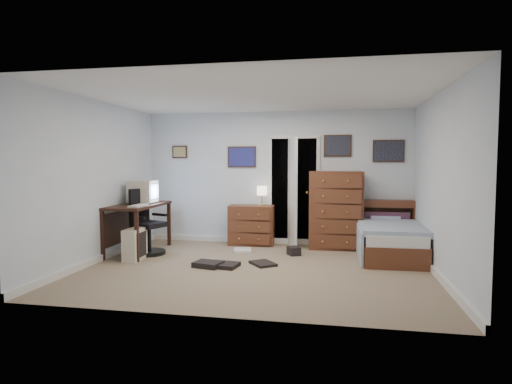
% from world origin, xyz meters
% --- Properties ---
extents(floor, '(5.00, 4.00, 0.02)m').
position_xyz_m(floor, '(0.00, 0.00, -0.01)').
color(floor, '#87745D').
rests_on(floor, ground).
extents(computer_desk, '(0.69, 1.45, 0.83)m').
position_xyz_m(computer_desk, '(-2.30, 0.75, 0.64)').
color(computer_desk, black).
rests_on(computer_desk, floor).
extents(crt_monitor, '(0.44, 0.41, 0.40)m').
position_xyz_m(crt_monitor, '(-2.18, 0.90, 1.04)').
color(crt_monitor, beige).
rests_on(crt_monitor, computer_desk).
extents(keyboard, '(0.17, 0.45, 0.03)m').
position_xyz_m(keyboard, '(-2.02, 0.40, 0.85)').
color(keyboard, beige).
rests_on(keyboard, computer_desk).
extents(pc_tower, '(0.24, 0.47, 0.50)m').
position_xyz_m(pc_tower, '(-2.00, 0.20, 0.25)').
color(pc_tower, beige).
rests_on(pc_tower, floor).
extents(office_chair, '(0.69, 0.69, 1.10)m').
position_xyz_m(office_chair, '(-2.01, 0.66, 0.43)').
color(office_chair, black).
rests_on(office_chair, floor).
extents(media_stack, '(0.15, 0.15, 0.75)m').
position_xyz_m(media_stack, '(-2.32, 2.08, 0.37)').
color(media_stack, maroon).
rests_on(media_stack, floor).
extents(low_dresser, '(0.86, 0.47, 0.74)m').
position_xyz_m(low_dresser, '(-0.42, 1.77, 0.37)').
color(low_dresser, brown).
rests_on(low_dresser, floor).
extents(table_lamp, '(0.20, 0.20, 0.36)m').
position_xyz_m(table_lamp, '(-0.22, 1.77, 1.01)').
color(table_lamp, gold).
rests_on(table_lamp, low_dresser).
extents(doorway, '(0.96, 1.12, 2.05)m').
position_xyz_m(doorway, '(0.35, 2.27, 1.00)').
color(doorway, black).
rests_on(doorway, floor).
extents(tall_dresser, '(0.97, 0.61, 1.39)m').
position_xyz_m(tall_dresser, '(1.12, 1.75, 0.69)').
color(tall_dresser, brown).
rests_on(tall_dresser, floor).
extents(headboard_bookcase, '(0.98, 0.27, 0.87)m').
position_xyz_m(headboard_bookcase, '(2.02, 1.86, 0.46)').
color(headboard_bookcase, brown).
rests_on(headboard_bookcase, floor).
extents(bed, '(1.02, 1.85, 0.60)m').
position_xyz_m(bed, '(1.99, 1.18, 0.29)').
color(bed, brown).
rests_on(bed, floor).
extents(wall_posters, '(4.38, 0.04, 0.60)m').
position_xyz_m(wall_posters, '(0.57, 1.98, 1.75)').
color(wall_posters, '#331E11').
rests_on(wall_posters, floor).
extents(floor_clutter, '(1.53, 1.53, 0.14)m').
position_xyz_m(floor_clutter, '(-0.32, 0.36, 0.04)').
color(floor_clutter, black).
rests_on(floor_clutter, floor).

